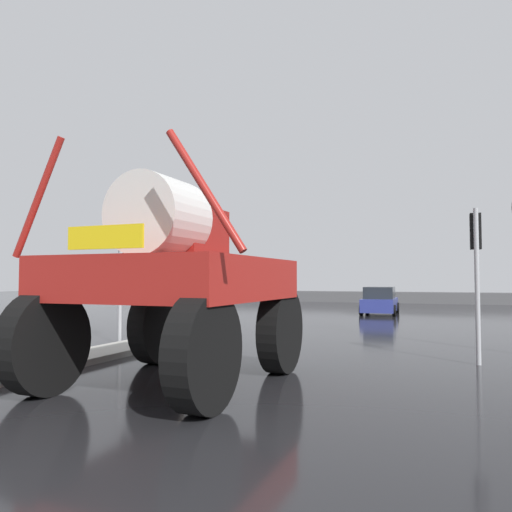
{
  "coord_description": "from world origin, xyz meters",
  "views": [
    {
      "loc": [
        4.29,
        -1.0,
        1.96
      ],
      "look_at": [
        -0.01,
        10.18,
        2.52
      ],
      "focal_mm": 34.52,
      "sensor_mm": 36.0,
      "label": 1
    }
  ],
  "objects_px": {
    "sedan_ahead": "(380,301)",
    "bare_tree_left": "(163,209)",
    "traffic_signal_near_right": "(476,251)",
    "oversize_sprayer": "(175,281)",
    "traffic_signal_near_left": "(124,255)"
  },
  "relations": [
    {
      "from": "traffic_signal_near_left",
      "to": "sedan_ahead",
      "type": "bearing_deg",
      "value": 69.72
    },
    {
      "from": "traffic_signal_near_right",
      "to": "bare_tree_left",
      "type": "height_order",
      "value": "bare_tree_left"
    },
    {
      "from": "bare_tree_left",
      "to": "oversize_sprayer",
      "type": "bearing_deg",
      "value": -57.53
    },
    {
      "from": "sedan_ahead",
      "to": "oversize_sprayer",
      "type": "bearing_deg",
      "value": 174.57
    },
    {
      "from": "sedan_ahead",
      "to": "traffic_signal_near_right",
      "type": "distance_m",
      "value": 16.17
    },
    {
      "from": "sedan_ahead",
      "to": "bare_tree_left",
      "type": "relative_size",
      "value": 0.58
    },
    {
      "from": "traffic_signal_near_right",
      "to": "bare_tree_left",
      "type": "distance_m",
      "value": 19.29
    },
    {
      "from": "oversize_sprayer",
      "to": "sedan_ahead",
      "type": "xyz_separation_m",
      "value": [
        1.38,
        19.91,
        -1.2
      ]
    },
    {
      "from": "traffic_signal_near_left",
      "to": "bare_tree_left",
      "type": "height_order",
      "value": "bare_tree_left"
    },
    {
      "from": "oversize_sprayer",
      "to": "traffic_signal_near_left",
      "type": "relative_size",
      "value": 1.41
    },
    {
      "from": "sedan_ahead",
      "to": "traffic_signal_near_right",
      "type": "bearing_deg",
      "value": -166.69
    },
    {
      "from": "sedan_ahead",
      "to": "bare_tree_left",
      "type": "xyz_separation_m",
      "value": [
        -11.29,
        -4.35,
        5.19
      ]
    },
    {
      "from": "oversize_sprayer",
      "to": "traffic_signal_near_left",
      "type": "xyz_separation_m",
      "value": [
        -4.35,
        4.39,
        0.77
      ]
    },
    {
      "from": "oversize_sprayer",
      "to": "traffic_signal_near_left",
      "type": "distance_m",
      "value": 6.23
    },
    {
      "from": "sedan_ahead",
      "to": "traffic_signal_near_left",
      "type": "relative_size",
      "value": 1.12
    }
  ]
}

